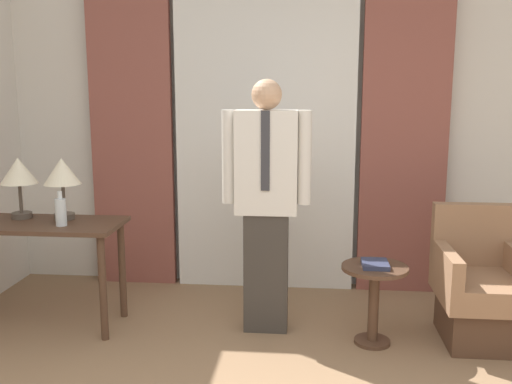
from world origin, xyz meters
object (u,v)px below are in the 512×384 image
desk (37,239)px  bottle_near_edge (61,212)px  side_table (374,291)px  person (266,197)px  book (375,264)px  armchair (480,291)px  table_lamp_left (19,174)px  table_lamp_right (62,174)px

desk → bottle_near_edge: (0.22, -0.08, 0.22)m
desk → side_table: 2.30m
person → side_table: (0.71, -0.16, -0.57)m
book → armchair: bearing=11.4°
bottle_near_edge → armchair: bottle_near_edge is taller
book → bottle_near_edge: bearing=179.6°
person → side_table: person is taller
table_lamp_left → armchair: 3.22m
table_lamp_right → side_table: size_ratio=0.82×
table_lamp_left → person: size_ratio=0.25×
table_lamp_left → book: (2.44, -0.20, -0.52)m
armchair → person: bearing=179.1°
person → table_lamp_right: bearing=178.4°
table_lamp_right → bottle_near_edge: 0.30m
bottle_near_edge → person: size_ratio=0.14×
table_lamp_left → armchair: (3.14, -0.06, -0.73)m
desk → table_lamp_right: (0.16, 0.11, 0.44)m
table_lamp_left → armchair: bearing=-1.1°
desk → table_lamp_left: 0.48m
desk → side_table: (2.28, -0.09, -0.26)m
side_table → table_lamp_right: bearing=174.7°
table_lamp_right → side_table: table_lamp_right is taller
table_lamp_right → book: (2.12, -0.20, -0.52)m
table_lamp_left → table_lamp_right: 0.31m
side_table → person: bearing=167.4°
desk → book: desk is taller
book → person: bearing=166.9°
bottle_near_edge → armchair: (2.76, 0.13, -0.51)m
desk → person: (1.57, 0.07, 0.31)m
table_lamp_right → book: table_lamp_right is taller
armchair → table_lamp_left: bearing=178.9°
table_lamp_left → side_table: 2.54m
desk → side_table: size_ratio=2.22×
person → side_table: size_ratio=3.24×
side_table → book: bearing=-99.1°
armchair → side_table: size_ratio=1.66×
armchair → book: 0.74m
desk → person: 1.60m
table_lamp_left → side_table: table_lamp_left is taller
person → armchair: bearing=-0.9°
table_lamp_left → side_table: bearing=-4.6°
armchair → table_lamp_right: bearing=178.8°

